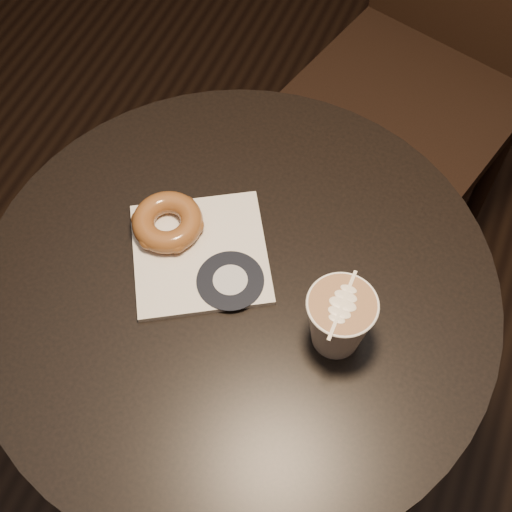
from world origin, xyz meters
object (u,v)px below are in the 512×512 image
pastry_bag (200,253)px  latte_cup (339,321)px  doughnut (168,222)px  chair (444,30)px  cafe_table (240,344)px

pastry_bag → latte_cup: latte_cup is taller
pastry_bag → doughnut: (-0.06, 0.02, 0.02)m
pastry_bag → latte_cup: 0.22m
latte_cup → chair: bearing=92.0°
doughnut → latte_cup: bearing=-13.6°
cafe_table → doughnut: (-0.12, 0.04, 0.22)m
pastry_bag → latte_cup: bearing=-43.1°
cafe_table → latte_cup: (0.15, -0.02, 0.25)m
doughnut → cafe_table: bearing=-18.5°
cafe_table → latte_cup: 0.29m
chair → latte_cup: (0.03, -0.78, 0.20)m
pastry_bag → latte_cup: size_ratio=1.87×
pastry_bag → latte_cup: (0.21, -0.05, 0.04)m
latte_cup → doughnut: bearing=166.4°
latte_cup → pastry_bag: bearing=167.7°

